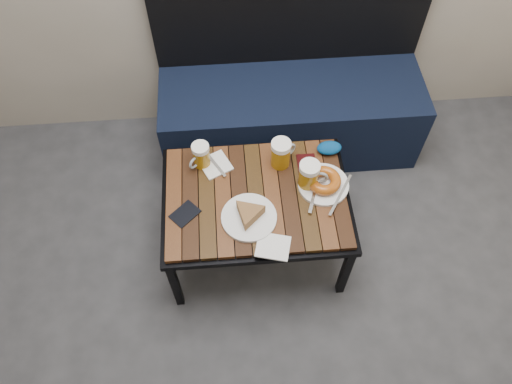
{
  "coord_description": "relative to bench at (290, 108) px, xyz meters",
  "views": [
    {
      "loc": [
        -0.08,
        -0.12,
        2.33
      ],
      "look_at": [
        0.02,
        1.07,
        0.5
      ],
      "focal_mm": 35.0,
      "sensor_mm": 36.0,
      "label": 1
    }
  ],
  "objects": [
    {
      "name": "passport_navy",
      "position": [
        -0.56,
        -0.76,
        0.2
      ],
      "size": [
        0.15,
        0.14,
        0.01
      ],
      "primitive_type": "cube",
      "rotation": [
        0.0,
        0.0,
        -0.83
      ],
      "color": "black",
      "rests_on": "cafe_table"
    },
    {
      "name": "room_shell",
      "position": [
        -0.26,
        -1.26,
        1.48
      ],
      "size": [
        4.0,
        4.0,
        4.0
      ],
      "color": "gray",
      "rests_on": "ground"
    },
    {
      "name": "plate_bagel",
      "position": [
        0.06,
        -0.66,
        0.23
      ],
      "size": [
        0.25,
        0.28,
        0.06
      ],
      "color": "white",
      "rests_on": "cafe_table"
    },
    {
      "name": "napkin_right",
      "position": [
        -0.2,
        -0.95,
        0.2
      ],
      "size": [
        0.16,
        0.15,
        0.01
      ],
      "rotation": [
        0.0,
        0.0,
        -0.26
      ],
      "color": "white",
      "rests_on": "cafe_table"
    },
    {
      "name": "beer_mug_left",
      "position": [
        -0.48,
        -0.5,
        0.26
      ],
      "size": [
        0.11,
        0.11,
        0.13
      ],
      "rotation": [
        0.0,
        0.0,
        3.92
      ],
      "color": "#A16C0D",
      "rests_on": "cafe_table"
    },
    {
      "name": "bench",
      "position": [
        0.0,
        0.0,
        0.0
      ],
      "size": [
        1.4,
        0.5,
        0.95
      ],
      "color": "black",
      "rests_on": "ground"
    },
    {
      "name": "passport_burgundy",
      "position": [
        0.0,
        -0.54,
        0.2
      ],
      "size": [
        0.09,
        0.12,
        0.01
      ],
      "primitive_type": "cube",
      "rotation": [
        0.0,
        0.0,
        -0.01
      ],
      "color": "black",
      "rests_on": "cafe_table"
    },
    {
      "name": "cafe_table",
      "position": [
        -0.25,
        -0.69,
        0.16
      ],
      "size": [
        0.84,
        0.62,
        0.47
      ],
      "color": "black",
      "rests_on": "ground"
    },
    {
      "name": "plate_pie",
      "position": [
        -0.28,
        -0.81,
        0.23
      ],
      "size": [
        0.24,
        0.24,
        0.07
      ],
      "color": "white",
      "rests_on": "cafe_table"
    },
    {
      "name": "beer_mug_centre",
      "position": [
        -0.12,
        -0.52,
        0.27
      ],
      "size": [
        0.14,
        0.12,
        0.15
      ],
      "rotation": [
        0.0,
        0.0,
        0.58
      ],
      "color": "#A16C0D",
      "rests_on": "cafe_table"
    },
    {
      "name": "knit_pouch",
      "position": [
        0.11,
        -0.47,
        0.22
      ],
      "size": [
        0.12,
        0.08,
        0.05
      ],
      "primitive_type": "ellipsoid",
      "rotation": [
        0.0,
        0.0,
        0.04
      ],
      "color": "navy",
      "rests_on": "cafe_table"
    },
    {
      "name": "beer_mug_right",
      "position": [
        -0.01,
        -0.65,
        0.27
      ],
      "size": [
        0.14,
        0.1,
        0.15
      ],
      "rotation": [
        0.0,
        0.0,
        -0.13
      ],
      "color": "#A16C0D",
      "rests_on": "cafe_table"
    },
    {
      "name": "napkin_left",
      "position": [
        -0.42,
        -0.51,
        0.2
      ],
      "size": [
        0.17,
        0.17,
        0.01
      ],
      "rotation": [
        0.0,
        0.0,
        0.44
      ],
      "color": "white",
      "rests_on": "cafe_table"
    }
  ]
}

